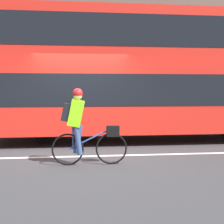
{
  "coord_description": "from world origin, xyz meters",
  "views": [
    {
      "loc": [
        -0.13,
        -7.39,
        1.55
      ],
      "look_at": [
        0.77,
        0.38,
        1.0
      ],
      "focal_mm": 50.0,
      "sensor_mm": 36.0,
      "label": 1
    }
  ],
  "objects": [
    {
      "name": "trash_bin",
      "position": [
        2.63,
        5.42,
        0.62
      ],
      "size": [
        0.48,
        0.48,
        1.01
      ],
      "color": "#194C23",
      "rests_on": "sidewalk_curb"
    },
    {
      "name": "ground_plane",
      "position": [
        0.0,
        0.0,
        0.0
      ],
      "size": [
        80.0,
        80.0,
        0.0
      ],
      "primitive_type": "plane",
      "color": "#38383A"
    },
    {
      "name": "road_center_line",
      "position": [
        0.0,
        -0.15,
        0.0
      ],
      "size": [
        50.0,
        0.14,
        0.01
      ],
      "primitive_type": "cube",
      "color": "silver",
      "rests_on": "ground_plane"
    },
    {
      "name": "building_facade",
      "position": [
        0.0,
        6.87,
        4.32
      ],
      "size": [
        60.0,
        0.3,
        8.64
      ],
      "color": "brown",
      "rests_on": "ground_plane"
    },
    {
      "name": "cyclist_on_bike",
      "position": [
        -0.02,
        -0.99,
        0.86
      ],
      "size": [
        1.57,
        0.32,
        1.59
      ],
      "color": "black",
      "rests_on": "ground_plane"
    },
    {
      "name": "sidewalk_curb",
      "position": [
        0.0,
        5.54,
        0.05
      ],
      "size": [
        60.0,
        2.36,
        0.11
      ],
      "color": "#A8A399",
      "rests_on": "ground_plane"
    },
    {
      "name": "bus",
      "position": [
        1.92,
        2.05,
        2.14
      ],
      "size": [
        9.44,
        2.48,
        3.83
      ],
      "color": "black",
      "rests_on": "ground_plane"
    }
  ]
}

